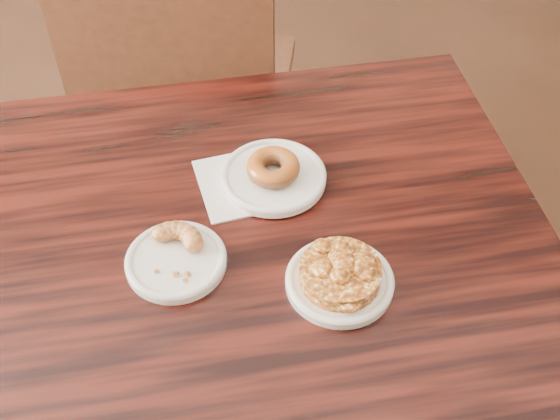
{
  "coord_description": "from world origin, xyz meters",
  "views": [
    {
      "loc": [
        0.09,
        -0.58,
        1.54
      ],
      "look_at": [
        0.07,
        0.11,
        0.8
      ],
      "focal_mm": 45.0,
      "sensor_mm": 36.0,
      "label": 1
    }
  ],
  "objects_px": {
    "cafe_table": "(270,384)",
    "apple_fritter": "(341,271)",
    "chair_far": "(195,89)",
    "glazed_donut": "(273,168)",
    "cruller_fragment": "(175,253)"
  },
  "relations": [
    {
      "from": "cruller_fragment",
      "to": "glazed_donut",
      "type": "bearing_deg",
      "value": 52.44
    },
    {
      "from": "cafe_table",
      "to": "glazed_donut",
      "type": "xyz_separation_m",
      "value": [
        0.0,
        0.15,
        0.41
      ]
    },
    {
      "from": "apple_fritter",
      "to": "cruller_fragment",
      "type": "relative_size",
      "value": 1.54
    },
    {
      "from": "apple_fritter",
      "to": "cruller_fragment",
      "type": "distance_m",
      "value": 0.23
    },
    {
      "from": "glazed_donut",
      "to": "cruller_fragment",
      "type": "distance_m",
      "value": 0.22
    },
    {
      "from": "apple_fritter",
      "to": "cruller_fragment",
      "type": "xyz_separation_m",
      "value": [
        -0.23,
        0.03,
        -0.01
      ]
    },
    {
      "from": "chair_far",
      "to": "apple_fritter",
      "type": "relative_size",
      "value": 5.96
    },
    {
      "from": "chair_far",
      "to": "glazed_donut",
      "type": "distance_m",
      "value": 0.74
    },
    {
      "from": "chair_far",
      "to": "cruller_fragment",
      "type": "relative_size",
      "value": 9.17
    },
    {
      "from": "glazed_donut",
      "to": "apple_fritter",
      "type": "distance_m",
      "value": 0.22
    },
    {
      "from": "chair_far",
      "to": "glazed_donut",
      "type": "relative_size",
      "value": 10.69
    },
    {
      "from": "cafe_table",
      "to": "chair_far",
      "type": "xyz_separation_m",
      "value": [
        -0.22,
        0.78,
        0.08
      ]
    },
    {
      "from": "cruller_fragment",
      "to": "chair_far",
      "type": "bearing_deg",
      "value": 96.61
    },
    {
      "from": "cafe_table",
      "to": "apple_fritter",
      "type": "distance_m",
      "value": 0.42
    },
    {
      "from": "cafe_table",
      "to": "cruller_fragment",
      "type": "distance_m",
      "value": 0.42
    }
  ]
}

